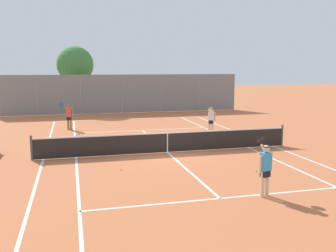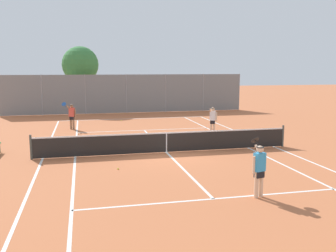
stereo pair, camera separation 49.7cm
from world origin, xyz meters
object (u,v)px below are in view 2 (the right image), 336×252
(player_far_left, at_px, (72,115))
(player_far_right, at_px, (213,119))
(tennis_net, at_px, (166,142))
(tree_behind_left, at_px, (80,65))
(loose_tennis_ball_0, at_px, (253,171))
(loose_tennis_ball_2, at_px, (118,169))
(loose_tennis_ball_1, at_px, (181,135))
(player_near_side, at_px, (259,167))
(loose_tennis_ball_3, at_px, (121,120))

(player_far_left, bearing_deg, player_far_right, -24.23)
(tennis_net, distance_m, tree_behind_left, 18.87)
(loose_tennis_ball_0, distance_m, tree_behind_left, 23.35)
(player_far_right, relative_size, tree_behind_left, 0.28)
(player_far_right, height_order, tree_behind_left, tree_behind_left)
(player_far_left, bearing_deg, tree_behind_left, 86.62)
(loose_tennis_ball_2, bearing_deg, tennis_net, 45.06)
(loose_tennis_ball_1, height_order, tree_behind_left, tree_behind_left)
(player_far_right, relative_size, loose_tennis_ball_1, 24.24)
(tennis_net, height_order, loose_tennis_ball_1, tennis_net)
(loose_tennis_ball_2, distance_m, tree_behind_left, 21.05)
(loose_tennis_ball_1, bearing_deg, tree_behind_left, 111.49)
(loose_tennis_ball_1, xyz_separation_m, tree_behind_left, (-5.57, 14.15, 4.07))
(tennis_net, relative_size, loose_tennis_ball_0, 181.82)
(player_far_left, distance_m, loose_tennis_ball_1, 7.32)
(loose_tennis_ball_1, bearing_deg, tennis_net, -113.89)
(loose_tennis_ball_0, bearing_deg, player_far_right, 81.11)
(player_near_side, xyz_separation_m, loose_tennis_ball_0, (1.07, 2.54, -0.89))
(tennis_net, relative_size, loose_tennis_ball_2, 181.82)
(player_near_side, xyz_separation_m, player_far_right, (2.34, 10.66, -0.02))
(player_far_left, relative_size, loose_tennis_ball_0, 26.88)
(loose_tennis_ball_1, height_order, loose_tennis_ball_2, same)
(player_far_left, relative_size, loose_tennis_ball_3, 26.88)
(loose_tennis_ball_2, bearing_deg, loose_tennis_ball_3, 83.57)
(player_far_left, bearing_deg, loose_tennis_ball_2, -79.28)
(loose_tennis_ball_3, bearing_deg, player_far_left, -138.22)
(tennis_net, relative_size, loose_tennis_ball_3, 181.82)
(player_far_right, bearing_deg, tree_behind_left, 118.29)
(tennis_net, height_order, loose_tennis_ball_3, tennis_net)
(player_near_side, relative_size, player_far_left, 1.00)
(player_far_right, relative_size, loose_tennis_ball_2, 24.24)
(tennis_net, distance_m, loose_tennis_ball_0, 4.71)
(player_far_right, bearing_deg, loose_tennis_ball_3, 124.84)
(loose_tennis_ball_2, relative_size, loose_tennis_ball_3, 1.00)
(loose_tennis_ball_2, bearing_deg, tree_behind_left, 93.70)
(loose_tennis_ball_3, relative_size, tree_behind_left, 0.01)
(tennis_net, bearing_deg, tree_behind_left, 101.88)
(tennis_net, height_order, loose_tennis_ball_2, tennis_net)
(player_far_right, height_order, loose_tennis_ball_3, player_far_right)
(loose_tennis_ball_0, xyz_separation_m, loose_tennis_ball_1, (-0.70, 7.97, 0.00))
(loose_tennis_ball_0, relative_size, tree_behind_left, 0.01)
(loose_tennis_ball_0, bearing_deg, player_far_left, 120.29)
(loose_tennis_ball_0, xyz_separation_m, loose_tennis_ball_3, (-3.43, 14.86, 0.00))
(player_near_side, relative_size, loose_tennis_ball_2, 26.88)
(player_far_left, height_order, loose_tennis_ball_2, player_far_left)
(loose_tennis_ball_1, height_order, loose_tennis_ball_3, same)
(loose_tennis_ball_1, bearing_deg, player_near_side, -92.03)
(player_far_right, height_order, loose_tennis_ball_0, player_far_right)
(loose_tennis_ball_0, bearing_deg, loose_tennis_ball_2, 163.03)
(player_far_right, xyz_separation_m, loose_tennis_ball_0, (-1.27, -8.11, -0.88))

